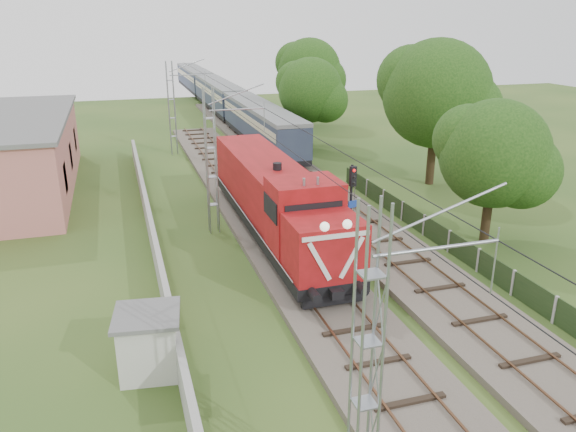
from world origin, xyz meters
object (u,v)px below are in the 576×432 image
object	(u,v)px
coach_rake	(218,94)
relay_hut	(149,342)
locomotive	(275,198)
signal_post	(352,193)

from	to	relation	value
coach_rake	relay_hut	bearing A→B (deg)	-102.87
coach_rake	relay_hut	xyz separation A→B (m)	(-12.40, -54.29, -1.27)
locomotive	coach_rake	world-z (taller)	locomotive
relay_hut	locomotive	bearing A→B (deg)	54.96
locomotive	signal_post	world-z (taller)	locomotive
coach_rake	relay_hut	world-z (taller)	coach_rake
locomotive	relay_hut	xyz separation A→B (m)	(-7.40, -10.55, -1.19)
coach_rake	relay_hut	distance (m)	55.70
signal_post	relay_hut	bearing A→B (deg)	-144.02
locomotive	relay_hut	world-z (taller)	locomotive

